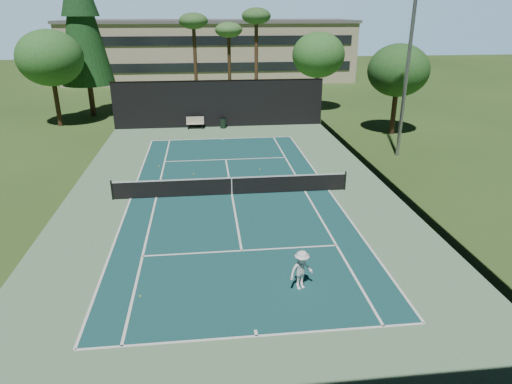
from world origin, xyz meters
TOP-DOWN VIEW (x-y plane):
  - ground at (0.00, 0.00)m, footprint 160.00×160.00m
  - apron_slab at (0.00, 0.00)m, footprint 18.00×32.00m
  - court_surface at (0.00, 0.00)m, footprint 10.97×23.77m
  - court_lines at (0.00, 0.00)m, footprint 11.07×23.87m
  - tennis_net at (0.00, 0.00)m, footprint 12.90×0.10m
  - fence at (0.00, 0.06)m, footprint 18.04×32.05m
  - player at (1.92, -9.41)m, footprint 1.13×0.92m
  - tennis_ball_a at (-3.87, -9.32)m, footprint 0.07×0.07m
  - tennis_ball_b at (-2.14, 3.62)m, footprint 0.06×0.06m
  - tennis_ball_c at (2.05, 4.06)m, footprint 0.07×0.07m
  - tennis_ball_d at (-4.40, 5.43)m, footprint 0.07×0.07m
  - park_bench at (-2.14, 15.54)m, footprint 1.50×0.45m
  - trash_bin at (0.25, 15.44)m, footprint 0.56×0.56m
  - pine_tree at (-12.00, 22.00)m, footprint 4.80×4.80m
  - palm_a at (-2.00, 24.00)m, footprint 2.80×2.80m
  - palm_b at (1.50, 26.00)m, footprint 2.80×2.80m
  - palm_c at (4.00, 23.00)m, footprint 2.80×2.80m
  - decid_tree_a at (10.00, 22.00)m, footprint 5.12×5.12m
  - decid_tree_b at (14.00, 12.00)m, footprint 4.80×4.80m
  - decid_tree_c at (-14.00, 18.00)m, footprint 5.44×5.44m
  - campus_building at (0.00, 45.98)m, footprint 40.50×12.50m
  - light_pole at (12.00, 6.00)m, footprint 0.90×0.25m

SIDE VIEW (x-z plane):
  - ground at x=0.00m, z-range 0.00..0.00m
  - apron_slab at x=0.00m, z-range 0.00..0.01m
  - court_surface at x=0.00m, z-range 0.01..0.02m
  - court_lines at x=0.00m, z-range 0.02..0.02m
  - tennis_ball_b at x=-2.14m, z-range 0.00..0.06m
  - tennis_ball_d at x=-4.40m, z-range 0.00..0.07m
  - tennis_ball_c at x=2.05m, z-range 0.00..0.07m
  - tennis_ball_a at x=-3.87m, z-range 0.00..0.07m
  - trash_bin at x=0.25m, z-range 0.01..0.95m
  - park_bench at x=-2.14m, z-range 0.03..1.06m
  - tennis_net at x=0.00m, z-range 0.01..1.11m
  - player at x=1.92m, z-range 0.00..1.53m
  - fence at x=0.00m, z-range -0.01..4.02m
  - campus_building at x=0.00m, z-range 0.06..8.36m
  - decid_tree_b at x=14.00m, z-range 1.51..8.65m
  - decid_tree_a at x=10.00m, z-range 1.61..9.23m
  - decid_tree_c at x=-14.00m, z-range 1.72..9.81m
  - light_pole at x=12.00m, z-range 0.35..12.57m
  - palm_b at x=1.50m, z-range 3.15..11.57m
  - palm_a at x=-2.00m, z-range 3.53..12.85m
  - palm_c at x=4.00m, z-range 3.72..13.49m
  - pine_tree at x=-12.00m, z-range 2.05..17.05m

